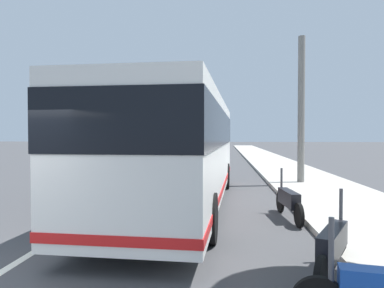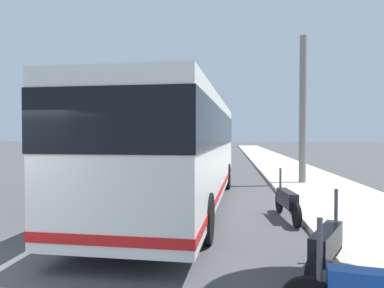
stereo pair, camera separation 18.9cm
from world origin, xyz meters
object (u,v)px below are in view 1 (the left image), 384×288
Objects in this scene: motorcycle_far_end at (289,201)px; car_far_distant at (190,145)px; coach_bus at (181,145)px; utility_pole at (301,111)px; car_ahead_same_lane at (177,147)px; motorcycle_angled at (333,246)px.

motorcycle_far_end is 43.71m from car_far_distant.
utility_pole is at bearing -40.82° from coach_bus.
utility_pole reaches higher than car_ahead_same_lane.
car_far_distant is at bearing 12.68° from utility_pole.
car_ahead_same_lane is 1.02× the size of car_far_distant.
coach_bus is 5.18× the size of motorcycle_far_end.
car_far_distant is at bearing 34.55° from motorcycle_angled.
car_far_distant is 0.66× the size of utility_pole.
car_ahead_same_lane reaches higher than motorcycle_angled.
motorcycle_angled is (-5.06, -2.93, -1.38)m from coach_bus.
motorcycle_angled is 0.50× the size of car_far_distant.
motorcycle_angled is 0.95× the size of motorcycle_far_end.
coach_bus is at bearing 7.90° from car_far_distant.
car_ahead_same_lane is at bearing 37.48° from motorcycle_angled.
motorcycle_angled is at bearing 10.89° from car_far_distant.
car_far_distant reaches higher than motorcycle_far_end.
motorcycle_angled is 10.33m from utility_pole.
motorcycle_far_end is (3.62, -0.00, -0.00)m from motorcycle_angled.
coach_bus is 34.61m from car_ahead_same_lane.
car_far_distant is (41.75, 3.76, -1.16)m from coach_bus.
car_ahead_same_lane is (39.32, 7.69, 0.21)m from motorcycle_angled.
utility_pole is at bearing -20.68° from motorcycle_far_end.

